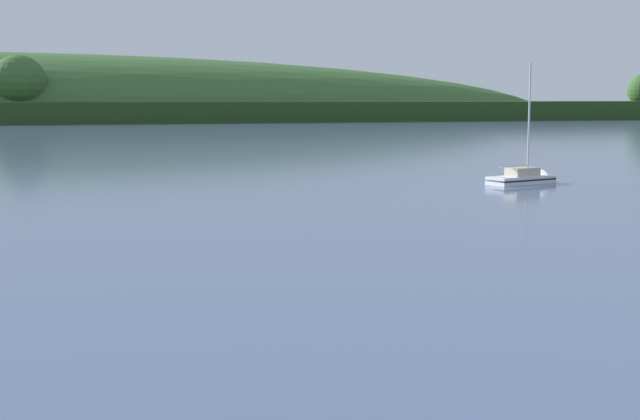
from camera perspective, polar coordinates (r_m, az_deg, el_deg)
name	(u,v)px	position (r m, az deg, el deg)	size (l,w,h in m)	color
sailboat_near_mooring	(527,180)	(66.12, 13.30, 1.88)	(6.19, 3.01, 9.60)	white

